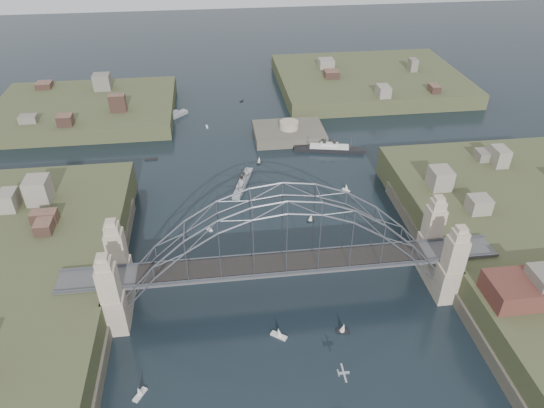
{
  "coord_description": "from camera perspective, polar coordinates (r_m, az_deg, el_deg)",
  "views": [
    {
      "loc": [
        -11.35,
        -71.5,
        70.85
      ],
      "look_at": [
        0.0,
        18.0,
        10.0
      ],
      "focal_mm": 32.78,
      "sensor_mm": 36.0,
      "label": 1
    }
  ],
  "objects": [
    {
      "name": "small_boat_d",
      "position": [
        132.95,
        8.53,
        1.83
      ],
      "size": [
        1.92,
        2.26,
        2.38
      ],
      "color": "silver",
      "rests_on": "ground"
    },
    {
      "name": "small_boat_h",
      "position": [
        167.82,
        -7.49,
        8.79
      ],
      "size": [
        0.82,
        2.0,
        0.45
      ],
      "color": "silver",
      "rests_on": "ground"
    },
    {
      "name": "naval_cruiser_far",
      "position": [
        174.63,
        -11.89,
        9.63
      ],
      "size": [
        13.5,
        13.25,
        5.61
      ],
      "color": "#969A9E",
      "rests_on": "ground"
    },
    {
      "name": "fort_island",
      "position": [
        160.12,
        1.94,
        7.58
      ],
      "size": [
        22.0,
        16.0,
        9.4
      ],
      "color": "#4D483C",
      "rests_on": "ground"
    },
    {
      "name": "small_boat_f",
      "position": [
        144.33,
        -1.49,
        5.05
      ],
      "size": [
        1.55,
        1.62,
        2.38
      ],
      "color": "silver",
      "rests_on": "ground"
    },
    {
      "name": "small_boat_j",
      "position": [
        88.36,
        -14.99,
        -20.18
      ],
      "size": [
        2.28,
        2.89,
        2.38
      ],
      "color": "silver",
      "rests_on": "ground"
    },
    {
      "name": "small_boat_a",
      "position": [
        118.51,
        -7.27,
        -2.86
      ],
      "size": [
        1.88,
        2.12,
        1.43
      ],
      "color": "silver",
      "rests_on": "ground"
    },
    {
      "name": "ground",
      "position": [
        101.3,
        1.3,
        -10.39
      ],
      "size": [
        500.0,
        500.0,
        0.0
      ],
      "primitive_type": "plane",
      "color": "black",
      "rests_on": "ground"
    },
    {
      "name": "small_boat_l",
      "position": [
        129.69,
        -17.96,
        -0.92
      ],
      "size": [
        1.42,
        2.48,
        0.45
      ],
      "color": "silver",
      "rests_on": "ground"
    },
    {
      "name": "small_boat_k",
      "position": [
        187.06,
        -3.52,
        11.73
      ],
      "size": [
        1.5,
        1.56,
        0.45
      ],
      "color": "silver",
      "rests_on": "ground"
    },
    {
      "name": "naval_cruiser_near",
      "position": [
        134.41,
        -3.37,
        2.48
      ],
      "size": [
        6.74,
        15.28,
        4.62
      ],
      "color": "#969A9E",
      "rests_on": "ground"
    },
    {
      "name": "small_boat_e",
      "position": [
        150.94,
        -13.73,
        5.03
      ],
      "size": [
        3.74,
        1.35,
        0.45
      ],
      "color": "silver",
      "rests_on": "ground"
    },
    {
      "name": "small_boat_i",
      "position": [
        122.71,
        16.46,
        -2.72
      ],
      "size": [
        2.28,
        0.81,
        1.43
      ],
      "color": "silver",
      "rests_on": "ground"
    },
    {
      "name": "headland_nw",
      "position": [
        185.95,
        -20.51,
        9.59
      ],
      "size": [
        60.0,
        45.0,
        9.0
      ],
      "primitive_type": "cube",
      "color": "#404627",
      "rests_on": "ground"
    },
    {
      "name": "ocean_liner",
      "position": [
        151.93,
        6.56,
        6.31
      ],
      "size": [
        21.35,
        7.17,
        5.21
      ],
      "color": "black",
      "rests_on": "ground"
    },
    {
      "name": "small_boat_m",
      "position": [
        94.88,
        8.16,
        -14.0
      ],
      "size": [
        2.52,
        1.32,
        2.38
      ],
      "color": "silver",
      "rests_on": "ground"
    },
    {
      "name": "headland_ne",
      "position": [
        204.01,
        11.04,
        13.29
      ],
      "size": [
        70.0,
        55.0,
        9.5
      ],
      "primitive_type": "cube",
      "color": "#404627",
      "rests_on": "ground"
    },
    {
      "name": "aeroplane",
      "position": [
        83.72,
        8.09,
        -18.66
      ],
      "size": [
        1.91,
        3.64,
        0.53
      ],
      "color": "#AEB2B6"
    },
    {
      "name": "wharf_shed",
      "position": [
        100.37,
        28.7,
        -8.4
      ],
      "size": [
        20.0,
        8.0,
        4.0
      ],
      "primitive_type": "cube",
      "color": "#592D26",
      "rests_on": "shore_east"
    },
    {
      "name": "bridge",
      "position": [
        93.1,
        1.4,
        -4.97
      ],
      "size": [
        84.0,
        13.8,
        24.6
      ],
      "color": "#4B4A4D",
      "rests_on": "ground"
    },
    {
      "name": "small_boat_c",
      "position": [
        93.37,
        0.78,
        -14.67
      ],
      "size": [
        3.07,
        2.66,
        2.38
      ],
      "color": "silver",
      "rests_on": "ground"
    },
    {
      "name": "small_boat_n",
      "position": [
        177.61,
        8.9,
        10.34
      ],
      "size": [
        1.48,
        3.05,
        2.38
      ],
      "color": "silver",
      "rests_on": "ground"
    },
    {
      "name": "small_boat_b",
      "position": [
        120.4,
        4.48,
        -1.59
      ],
      "size": [
        1.85,
        1.19,
        2.38
      ],
      "color": "silver",
      "rests_on": "ground"
    }
  ]
}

